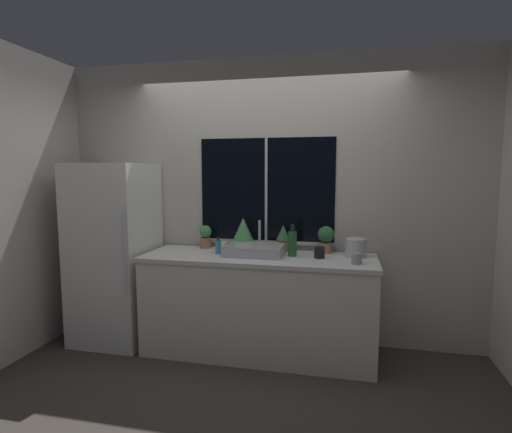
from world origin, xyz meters
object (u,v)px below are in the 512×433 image
(potted_plant_far_right, at_px, (326,238))
(sink, at_px, (255,250))
(potted_plant_center_left, at_px, (243,231))
(kettle, at_px, (356,247))
(bottle_tall, at_px, (292,243))
(mug_grey, at_px, (357,259))
(mug_black, at_px, (319,252))
(refrigerator, at_px, (115,253))
(potted_plant_far_left, at_px, (205,236))
(potted_plant_center_right, at_px, (283,237))
(soap_bottle, at_px, (218,247))
(mug_white, at_px, (223,246))

(potted_plant_far_right, bearing_deg, sink, -161.27)
(potted_plant_center_left, distance_m, kettle, 1.05)
(sink, height_order, potted_plant_far_right, sink)
(potted_plant_center_left, distance_m, bottle_tall, 0.54)
(mug_grey, height_order, mug_black, mug_black)
(bottle_tall, bearing_deg, refrigerator, -178.65)
(mug_black, bearing_deg, sink, 178.63)
(potted_plant_far_left, relative_size, bottle_tall, 0.79)
(potted_plant_center_left, bearing_deg, potted_plant_far_right, 0.00)
(potted_plant_center_right, bearing_deg, kettle, -7.43)
(potted_plant_center_right, distance_m, mug_black, 0.42)
(potted_plant_far_right, xyz_separation_m, kettle, (0.26, -0.09, -0.06))
(mug_black, bearing_deg, potted_plant_far_left, 168.65)
(sink, height_order, potted_plant_center_right, sink)
(potted_plant_far_right, distance_m, bottle_tall, 0.35)
(kettle, bearing_deg, mug_grey, -89.62)
(mug_grey, bearing_deg, mug_black, 152.70)
(soap_bottle, bearing_deg, potted_plant_center_right, 23.90)
(refrigerator, bearing_deg, bottle_tall, 1.35)
(soap_bottle, distance_m, mug_white, 0.21)
(potted_plant_center_left, height_order, mug_grey, potted_plant_center_left)
(sink, height_order, mug_white, sink)
(refrigerator, xyz_separation_m, kettle, (2.26, 0.15, 0.12))
(soap_bottle, bearing_deg, bottle_tall, 4.03)
(potted_plant_far_left, bearing_deg, potted_plant_center_right, 0.00)
(refrigerator, distance_m, potted_plant_far_right, 2.02)
(potted_plant_center_right, relative_size, potted_plant_far_right, 1.00)
(potted_plant_far_left, distance_m, kettle, 1.42)
(mug_black, bearing_deg, kettle, 24.24)
(potted_plant_center_right, bearing_deg, soap_bottle, -156.10)
(potted_plant_far_right, bearing_deg, potted_plant_far_left, 180.00)
(soap_bottle, xyz_separation_m, bottle_tall, (0.67, 0.05, 0.05))
(potted_plant_far_right, height_order, kettle, potted_plant_far_right)
(bottle_tall, relative_size, mug_black, 2.89)
(sink, distance_m, potted_plant_far_left, 0.58)
(potted_plant_far_left, distance_m, mug_grey, 1.48)
(sink, relative_size, soap_bottle, 3.28)
(potted_plant_center_right, bearing_deg, potted_plant_far_left, 180.00)
(mug_grey, bearing_deg, soap_bottle, 173.58)
(refrigerator, height_order, kettle, refrigerator)
(refrigerator, relative_size, potted_plant_center_left, 5.57)
(potted_plant_center_left, xyz_separation_m, soap_bottle, (-0.17, -0.25, -0.12))
(potted_plant_far_left, relative_size, potted_plant_center_left, 0.73)
(potted_plant_far_right, bearing_deg, mug_black, -100.99)
(mug_grey, distance_m, kettle, 0.30)
(sink, xyz_separation_m, mug_grey, (0.88, -0.17, -0.00))
(sink, distance_m, soap_bottle, 0.33)
(refrigerator, relative_size, mug_grey, 19.43)
(potted_plant_center_left, height_order, kettle, potted_plant_center_left)
(potted_plant_far_left, relative_size, mug_white, 2.52)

